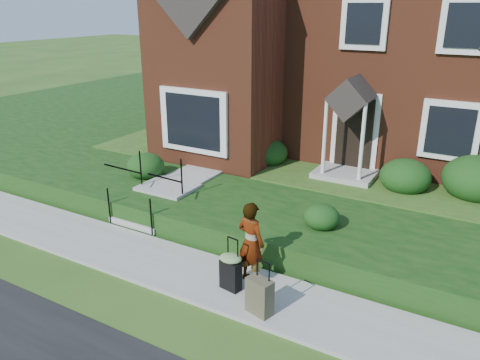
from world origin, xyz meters
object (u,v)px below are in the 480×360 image
Objects in this scene: front_steps at (157,199)px; suitcase_black at (231,270)px; woman at (251,243)px; suitcase_olive at (260,296)px.

front_steps reaches higher than suitcase_black.
suitcase_black is (3.33, -1.95, 0.01)m from front_steps.
suitcase_olive is (0.62, -0.82, -0.48)m from woman.
front_steps is 3.85m from woman.
woman is 1.64× the size of suitcase_olive.
woman is (3.52, -1.52, 0.42)m from front_steps.
suitcase_black is 0.89m from suitcase_olive.
front_steps is 1.25× the size of woman.
woman is at bearing 76.42° from suitcase_black.
woman reaches higher than front_steps.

